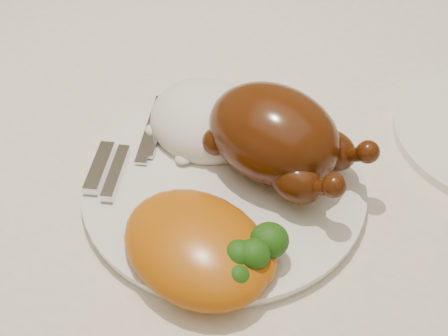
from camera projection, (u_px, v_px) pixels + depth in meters
The scene contains 7 objects.
dining_table at pixel (230, 148), 0.81m from camera, with size 1.60×0.90×0.76m.
tablecloth at pixel (231, 104), 0.76m from camera, with size 1.73×1.03×0.18m.
dinner_plate at pixel (224, 187), 0.61m from camera, with size 0.27×0.27×0.01m, color white.
roast_chicken at pixel (277, 136), 0.59m from camera, with size 0.17×0.11×0.09m.
rice_mound at pixel (206, 120), 0.65m from camera, with size 0.15×0.14×0.07m.
mac_and_cheese at pixel (205, 250), 0.53m from camera, with size 0.16×0.13×0.05m.
cutlery at pixel (124, 157), 0.62m from camera, with size 0.07×0.16×0.01m.
Camera 1 is at (0.35, -0.48, 1.21)m, focal length 50.00 mm.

